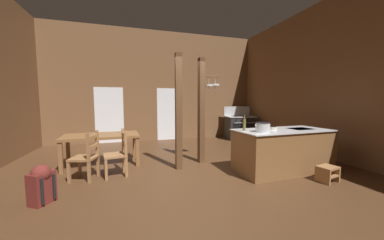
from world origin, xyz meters
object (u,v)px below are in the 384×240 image
(ladderback_chair_by_post, at_px, (118,154))
(mixing_bowl_on_counter, at_px, (273,128))
(kitchen_island, at_px, (283,150))
(backpack, at_px, (41,183))
(stove_range, at_px, (240,127))
(step_stool, at_px, (327,173))
(bottle_tall_on_counter, at_px, (244,124))
(stockpot_on_counter, at_px, (263,127))
(ladderback_chair_near_window, at_px, (86,157))
(dining_table, at_px, (102,138))

(ladderback_chair_by_post, bearing_deg, mixing_bowl_on_counter, -12.20)
(kitchen_island, relative_size, backpack, 3.69)
(stove_range, bearing_deg, ladderback_chair_by_post, -146.85)
(step_stool, distance_m, bottle_tall_on_counter, 1.79)
(stockpot_on_counter, relative_size, mixing_bowl_on_counter, 2.14)
(stove_range, bearing_deg, bottle_tall_on_counter, -119.04)
(ladderback_chair_near_window, xyz_separation_m, mixing_bowl_on_counter, (3.83, -0.63, 0.50))
(kitchen_island, distance_m, ladderback_chair_by_post, 3.56)
(backpack, height_order, mixing_bowl_on_counter, mixing_bowl_on_counter)
(mixing_bowl_on_counter, bearing_deg, ladderback_chair_near_window, 170.67)
(step_stool, bearing_deg, kitchen_island, 115.11)
(dining_table, height_order, backpack, dining_table)
(mixing_bowl_on_counter, bearing_deg, bottle_tall_on_counter, 177.01)
(step_stool, distance_m, ladderback_chair_near_window, 4.67)
(ladderback_chair_near_window, relative_size, backpack, 1.59)
(dining_table, height_order, bottle_tall_on_counter, bottle_tall_on_counter)
(step_stool, distance_m, backpack, 4.93)
(mixing_bowl_on_counter, bearing_deg, stockpot_on_counter, -150.40)
(step_stool, bearing_deg, stockpot_on_counter, 150.57)
(step_stool, bearing_deg, backpack, 172.83)
(kitchen_island, xyz_separation_m, stove_range, (1.12, 3.77, 0.02))
(ladderback_chair_near_window, distance_m, backpack, 1.00)
(dining_table, bearing_deg, stove_range, 23.11)
(step_stool, bearing_deg, ladderback_chair_near_window, 161.45)
(bottle_tall_on_counter, bearing_deg, stove_range, 60.96)
(ladderback_chair_near_window, height_order, backpack, ladderback_chair_near_window)
(kitchen_island, height_order, dining_table, kitchen_island)
(ladderback_chair_near_window, height_order, stockpot_on_counter, stockpot_on_counter)
(ladderback_chair_near_window, height_order, bottle_tall_on_counter, bottle_tall_on_counter)
(mixing_bowl_on_counter, bearing_deg, step_stool, -55.31)
(kitchen_island, bearing_deg, dining_table, 157.03)
(ladderback_chair_near_window, relative_size, bottle_tall_on_counter, 2.83)
(kitchen_island, distance_m, stove_range, 3.93)
(dining_table, xyz_separation_m, bottle_tall_on_counter, (2.96, -1.54, 0.40))
(dining_table, height_order, mixing_bowl_on_counter, mixing_bowl_on_counter)
(backpack, bearing_deg, stockpot_on_counter, -0.32)
(stockpot_on_counter, bearing_deg, ladderback_chair_by_post, 160.95)
(ladderback_chair_by_post, bearing_deg, stove_range, 33.15)
(ladderback_chair_by_post, bearing_deg, dining_table, 114.64)
(step_stool, height_order, dining_table, dining_table)
(ladderback_chair_by_post, bearing_deg, kitchen_island, -12.54)
(step_stool, xyz_separation_m, ladderback_chair_by_post, (-3.84, 1.56, 0.27))
(ladderback_chair_by_post, height_order, mixing_bowl_on_counter, mixing_bowl_on_counter)
(step_stool, distance_m, dining_table, 4.91)
(stove_range, relative_size, stockpot_on_counter, 3.70)
(step_stool, height_order, backpack, backpack)
(stove_range, distance_m, ladderback_chair_by_post, 5.48)
(dining_table, xyz_separation_m, stockpot_on_counter, (3.19, -1.83, 0.37))
(stove_range, relative_size, backpack, 2.21)
(step_stool, xyz_separation_m, stockpot_on_counter, (-1.05, 0.59, 0.84))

